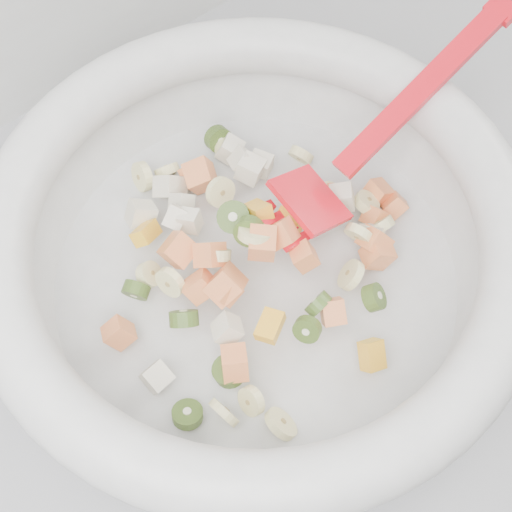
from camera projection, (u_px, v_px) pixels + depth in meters
counter at (198, 456)px, 1.00m from camera, size 2.00×0.60×0.90m
mixing_bowl at (256, 245)px, 0.57m from camera, size 0.50×0.44×0.16m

